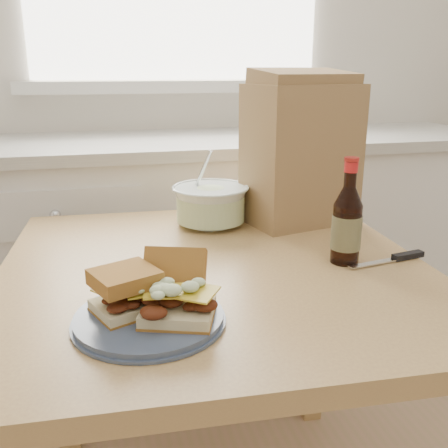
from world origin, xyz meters
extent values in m
cube|color=white|center=(0.00, 2.00, 1.35)|extent=(4.00, 0.02, 2.70)
cube|color=white|center=(0.00, 1.70, 0.45)|extent=(2.40, 0.60, 0.90)
cube|color=silver|center=(0.00, 1.70, 0.92)|extent=(2.50, 0.64, 0.04)
cube|color=tan|center=(-0.12, 0.79, 0.76)|extent=(0.98, 0.98, 0.04)
cube|color=tan|center=(-0.51, 1.23, 0.37)|extent=(0.07, 0.07, 0.74)
cube|color=tan|center=(0.32, 1.18, 0.37)|extent=(0.07, 0.07, 0.74)
cylinder|color=#414F69|center=(-0.28, 0.56, 0.79)|extent=(0.25, 0.25, 0.02)
cube|color=beige|center=(-0.32, 0.58, 0.80)|extent=(0.13, 0.13, 0.02)
cube|color=gold|center=(-0.32, 0.58, 0.84)|extent=(0.08, 0.08, 0.00)
cube|color=#A36A2B|center=(-0.32, 0.58, 0.86)|extent=(0.13, 0.13, 0.03)
cube|color=beige|center=(-0.24, 0.54, 0.81)|extent=(0.15, 0.14, 0.02)
cube|color=gold|center=(-0.24, 0.54, 0.84)|extent=(0.09, 0.09, 0.00)
cube|color=#A36A2B|center=(-0.23, 0.60, 0.84)|extent=(0.13, 0.11, 0.10)
cone|color=white|center=(-0.06, 1.08, 0.83)|extent=(0.20, 0.20, 0.11)
cylinder|color=white|center=(-0.06, 1.08, 0.83)|extent=(0.19, 0.19, 0.07)
torus|color=white|center=(-0.06, 1.08, 0.88)|extent=(0.21, 0.21, 0.01)
cylinder|color=silver|center=(-0.08, 1.11, 0.92)|extent=(0.05, 0.08, 0.14)
cylinder|color=black|center=(0.17, 0.74, 0.84)|extent=(0.06, 0.06, 0.13)
cone|color=black|center=(0.17, 0.74, 0.93)|extent=(0.06, 0.06, 0.04)
cylinder|color=black|center=(0.17, 0.74, 0.98)|extent=(0.03, 0.03, 0.06)
cylinder|color=red|center=(0.17, 0.74, 0.99)|extent=(0.03, 0.03, 0.02)
cylinder|color=#B12520|center=(0.17, 0.74, 1.01)|extent=(0.03, 0.03, 0.01)
cylinder|color=#30381C|center=(0.17, 0.74, 0.85)|extent=(0.07, 0.07, 0.08)
cube|color=silver|center=(0.23, 0.71, 0.78)|extent=(0.14, 0.04, 0.00)
cube|color=black|center=(0.32, 0.72, 0.79)|extent=(0.08, 0.03, 0.01)
cube|color=#A67B50|center=(0.19, 1.06, 0.97)|extent=(0.32, 0.25, 0.38)
camera|label=1|loc=(-0.34, -0.21, 1.19)|focal=40.00mm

